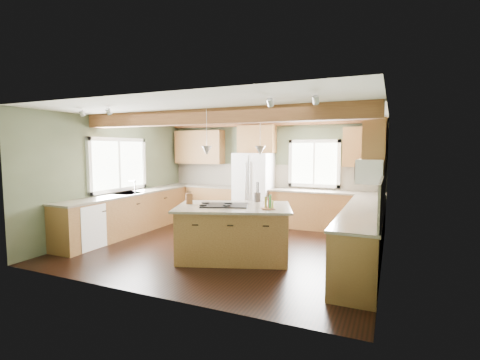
% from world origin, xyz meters
% --- Properties ---
extents(floor, '(5.60, 5.60, 0.00)m').
position_xyz_m(floor, '(0.00, 0.00, 0.00)').
color(floor, black).
rests_on(floor, ground).
extents(ceiling, '(5.60, 5.60, 0.00)m').
position_xyz_m(ceiling, '(0.00, 0.00, 2.60)').
color(ceiling, silver).
rests_on(ceiling, wall_back).
extents(wall_back, '(5.60, 0.00, 5.60)m').
position_xyz_m(wall_back, '(0.00, 2.50, 1.30)').
color(wall_back, '#3E4632').
rests_on(wall_back, ground).
extents(wall_left, '(0.00, 5.00, 5.00)m').
position_xyz_m(wall_left, '(-2.80, 0.00, 1.30)').
color(wall_left, '#3E4632').
rests_on(wall_left, ground).
extents(wall_right, '(0.00, 5.00, 5.00)m').
position_xyz_m(wall_right, '(2.80, 0.00, 1.30)').
color(wall_right, '#3E4632').
rests_on(wall_right, ground).
extents(ceiling_beam, '(5.55, 0.26, 0.26)m').
position_xyz_m(ceiling_beam, '(0.00, -0.61, 2.47)').
color(ceiling_beam, brown).
rests_on(ceiling_beam, ceiling).
extents(soffit_trim, '(5.55, 0.20, 0.10)m').
position_xyz_m(soffit_trim, '(0.00, 2.40, 2.54)').
color(soffit_trim, brown).
rests_on(soffit_trim, ceiling).
extents(backsplash_back, '(5.58, 0.03, 0.58)m').
position_xyz_m(backsplash_back, '(0.00, 2.48, 1.21)').
color(backsplash_back, brown).
rests_on(backsplash_back, wall_back).
extents(backsplash_right, '(0.03, 3.70, 0.58)m').
position_xyz_m(backsplash_right, '(2.78, 0.05, 1.21)').
color(backsplash_right, brown).
rests_on(backsplash_right, wall_right).
extents(base_cab_back_left, '(2.02, 0.60, 0.88)m').
position_xyz_m(base_cab_back_left, '(-1.79, 2.20, 0.44)').
color(base_cab_back_left, brown).
rests_on(base_cab_back_left, floor).
extents(counter_back_left, '(2.06, 0.64, 0.04)m').
position_xyz_m(counter_back_left, '(-1.79, 2.20, 0.90)').
color(counter_back_left, '#453F33').
rests_on(counter_back_left, base_cab_back_left).
extents(base_cab_back_right, '(2.62, 0.60, 0.88)m').
position_xyz_m(base_cab_back_right, '(1.49, 2.20, 0.44)').
color(base_cab_back_right, brown).
rests_on(base_cab_back_right, floor).
extents(counter_back_right, '(2.66, 0.64, 0.04)m').
position_xyz_m(counter_back_right, '(1.49, 2.20, 0.90)').
color(counter_back_right, '#453F33').
rests_on(counter_back_right, base_cab_back_right).
extents(base_cab_left, '(0.60, 3.70, 0.88)m').
position_xyz_m(base_cab_left, '(-2.50, 0.05, 0.44)').
color(base_cab_left, brown).
rests_on(base_cab_left, floor).
extents(counter_left, '(0.64, 3.74, 0.04)m').
position_xyz_m(counter_left, '(-2.50, 0.05, 0.90)').
color(counter_left, '#453F33').
rests_on(counter_left, base_cab_left).
extents(base_cab_right, '(0.60, 3.70, 0.88)m').
position_xyz_m(base_cab_right, '(2.50, 0.05, 0.44)').
color(base_cab_right, brown).
rests_on(base_cab_right, floor).
extents(counter_right, '(0.64, 3.74, 0.04)m').
position_xyz_m(counter_right, '(2.50, 0.05, 0.90)').
color(counter_right, '#453F33').
rests_on(counter_right, base_cab_right).
extents(upper_cab_back_left, '(1.40, 0.35, 0.90)m').
position_xyz_m(upper_cab_back_left, '(-1.99, 2.33, 1.95)').
color(upper_cab_back_left, brown).
rests_on(upper_cab_back_left, wall_back).
extents(upper_cab_over_fridge, '(0.96, 0.35, 0.70)m').
position_xyz_m(upper_cab_over_fridge, '(-0.30, 2.33, 2.15)').
color(upper_cab_over_fridge, brown).
rests_on(upper_cab_over_fridge, wall_back).
extents(upper_cab_right, '(0.35, 2.20, 0.90)m').
position_xyz_m(upper_cab_right, '(2.62, 0.90, 1.95)').
color(upper_cab_right, brown).
rests_on(upper_cab_right, wall_right).
extents(upper_cab_back_corner, '(0.90, 0.35, 0.90)m').
position_xyz_m(upper_cab_back_corner, '(2.30, 2.33, 1.95)').
color(upper_cab_back_corner, brown).
rests_on(upper_cab_back_corner, wall_back).
extents(window_left, '(0.04, 1.60, 1.05)m').
position_xyz_m(window_left, '(-2.78, 0.05, 1.55)').
color(window_left, white).
rests_on(window_left, wall_left).
extents(window_back, '(1.10, 0.04, 1.00)m').
position_xyz_m(window_back, '(1.15, 2.48, 1.55)').
color(window_back, white).
rests_on(window_back, wall_back).
extents(sink, '(0.50, 0.65, 0.03)m').
position_xyz_m(sink, '(-2.50, 0.05, 0.91)').
color(sink, '#262628').
rests_on(sink, counter_left).
extents(faucet, '(0.02, 0.02, 0.28)m').
position_xyz_m(faucet, '(-2.32, 0.05, 1.05)').
color(faucet, '#B2B2B7').
rests_on(faucet, sink).
extents(dishwasher, '(0.60, 0.60, 0.84)m').
position_xyz_m(dishwasher, '(-2.49, -1.25, 0.43)').
color(dishwasher, white).
rests_on(dishwasher, floor).
extents(oven, '(0.60, 0.72, 0.84)m').
position_xyz_m(oven, '(2.49, -1.25, 0.43)').
color(oven, white).
rests_on(oven, floor).
extents(microwave, '(0.40, 0.70, 0.38)m').
position_xyz_m(microwave, '(2.58, -0.05, 1.55)').
color(microwave, white).
rests_on(microwave, wall_right).
extents(pendant_left, '(0.18, 0.18, 0.16)m').
position_xyz_m(pendant_left, '(-0.03, -0.76, 1.88)').
color(pendant_left, '#B2B2B7').
rests_on(pendant_left, ceiling).
extents(pendant_right, '(0.18, 0.18, 0.16)m').
position_xyz_m(pendant_right, '(0.83, -0.45, 1.88)').
color(pendant_right, '#B2B2B7').
rests_on(pendant_right, ceiling).
extents(refrigerator, '(0.90, 0.74, 1.80)m').
position_xyz_m(refrigerator, '(-0.30, 2.12, 0.90)').
color(refrigerator, silver).
rests_on(refrigerator, floor).
extents(island, '(2.11, 1.68, 0.88)m').
position_xyz_m(island, '(0.40, -0.61, 0.44)').
color(island, brown).
rests_on(island, floor).
extents(island_top, '(2.27, 1.84, 0.04)m').
position_xyz_m(island_top, '(0.40, -0.61, 0.90)').
color(island_top, '#453F33').
rests_on(island_top, island).
extents(cooktop, '(0.93, 0.77, 0.02)m').
position_xyz_m(cooktop, '(0.26, -0.66, 0.93)').
color(cooktop, black).
rests_on(cooktop, island_top).
extents(knife_block, '(0.14, 0.14, 0.19)m').
position_xyz_m(knife_block, '(-0.42, -0.73, 1.02)').
color(knife_block, brown).
rests_on(knife_block, island_top).
extents(utensil_crock, '(0.15, 0.15, 0.17)m').
position_xyz_m(utensil_crock, '(0.60, 0.02, 1.00)').
color(utensil_crock, '#463E38').
rests_on(utensil_crock, island_top).
extents(bottle_tray, '(0.26, 0.26, 0.23)m').
position_xyz_m(bottle_tray, '(1.05, -0.65, 1.03)').
color(bottle_tray, brown).
rests_on(bottle_tray, island_top).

